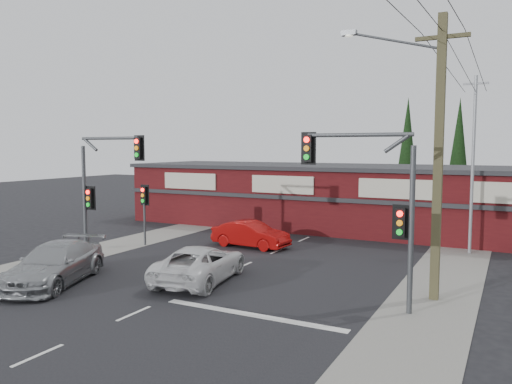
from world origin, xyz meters
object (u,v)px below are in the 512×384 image
at_px(silver_suv, 55,264).
at_px(shop_building, 320,195).
at_px(red_sedan, 251,234).
at_px(utility_pole, 435,148).
at_px(white_suv, 201,263).

height_order(silver_suv, shop_building, shop_building).
distance_m(red_sedan, utility_pole, 12.31).
height_order(white_suv, shop_building, shop_building).
distance_m(white_suv, utility_pole, 10.00).
distance_m(shop_building, utility_pole, 17.15).
relative_size(white_suv, red_sedan, 1.21).
height_order(silver_suv, utility_pole, utility_pole).
xyz_separation_m(white_suv, red_sedan, (-1.43, 7.04, -0.02)).
bearing_deg(white_suv, utility_pole, -177.29).
distance_m(white_suv, shop_building, 15.85).
bearing_deg(utility_pole, shop_building, 123.76).
distance_m(white_suv, silver_suv, 5.79).
xyz_separation_m(white_suv, utility_pole, (8.67, 1.78, 4.67)).
xyz_separation_m(silver_suv, shop_building, (4.26, 18.78, 1.34)).
relative_size(white_suv, silver_suv, 0.95).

